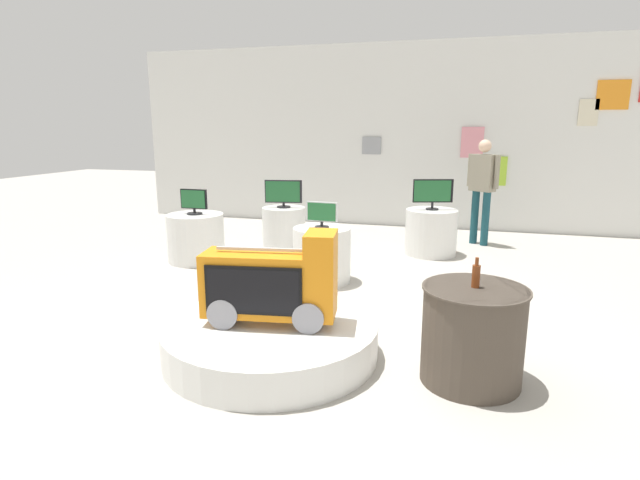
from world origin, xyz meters
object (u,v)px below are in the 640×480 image
display_pedestal_far_right (322,255)px  tv_on_far_right (322,214)px  display_pedestal_center_rear (284,229)px  display_pedestal_left_rear (196,238)px  tv_on_center_rear (283,193)px  tv_on_left_rear (194,201)px  side_table_round (472,334)px  bottle_on_side_table (476,275)px  display_pedestal_right_rear (431,232)px  tv_on_right_rear (433,192)px  shopper_browsing_near_truck (482,184)px  novelty_firetruck_tv (272,286)px  main_display_pedestal (271,339)px

display_pedestal_far_right → tv_on_far_right: tv_on_far_right is taller
display_pedestal_center_rear → tv_on_far_right: tv_on_far_right is taller
display_pedestal_left_rear → tv_on_far_right: tv_on_far_right is taller
tv_on_center_rear → display_pedestal_far_right: (0.98, -1.36, -0.56)m
tv_on_left_rear → display_pedestal_far_right: size_ratio=0.56×
side_table_round → bottle_on_side_table: bottle_on_side_table is taller
display_pedestal_right_rear → display_pedestal_far_right: 2.13m
tv_on_right_rear → shopper_browsing_near_truck: shopper_browsing_near_truck is taller
tv_on_right_rear → display_pedestal_far_right: bearing=-124.5°
novelty_firetruck_tv → bottle_on_side_table: 1.59m
tv_on_left_rear → novelty_firetruck_tv: bearing=-50.0°
tv_on_center_rear → display_pedestal_center_rear: bearing=80.2°
display_pedestal_center_rear → display_pedestal_right_rear: 2.22m
tv_on_far_right → shopper_browsing_near_truck: bearing=54.0°
tv_on_left_rear → shopper_browsing_near_truck: (3.90, 2.19, 0.13)m
tv_on_left_rear → side_table_round: 4.54m
novelty_firetruck_tv → display_pedestal_right_rear: bearing=74.9°
novelty_firetruck_tv → display_pedestal_left_rear: novelty_firetruck_tv is taller
novelty_firetruck_tv → display_pedestal_far_right: bearing=94.4°
novelty_firetruck_tv → tv_on_center_rear: tv_on_center_rear is taller
side_table_round → display_pedestal_right_rear: bearing=97.9°
tv_on_right_rear → bottle_on_side_table: bearing=-82.1°
bottle_on_side_table → shopper_browsing_near_truck: 4.74m
display_pedestal_left_rear → display_pedestal_right_rear: size_ratio=1.04×
novelty_firetruck_tv → tv_on_far_right: size_ratio=2.89×
side_table_round → novelty_firetruck_tv: bearing=180.0°
tv_on_left_rear → tv_on_center_rear: 1.35m
display_pedestal_far_right → side_table_round: 2.73m
tv_on_far_right → display_pedestal_left_rear: bearing=167.0°
main_display_pedestal → tv_on_far_right: 2.21m
tv_on_right_rear → tv_on_left_rear: bearing=-157.7°
display_pedestal_far_right → display_pedestal_right_rear: bearing=55.6°
novelty_firetruck_tv → tv_on_left_rear: novelty_firetruck_tv is taller
main_display_pedestal → display_pedestal_left_rear: bearing=129.7°
novelty_firetruck_tv → display_pedestal_left_rear: 3.34m
main_display_pedestal → tv_on_far_right: bearing=93.8°
main_display_pedestal → tv_on_center_rear: (-1.12, 3.46, 0.75)m
display_pedestal_right_rear → tv_on_right_rear: 0.60m
novelty_firetruck_tv → display_pedestal_right_rear: novelty_firetruck_tv is taller
tv_on_right_rear → tv_on_far_right: tv_on_right_rear is taller
display_pedestal_center_rear → bottle_on_side_table: 4.42m
tv_on_far_right → bottle_on_side_table: bearing=-50.3°
display_pedestal_left_rear → side_table_round: (3.72, -2.56, 0.04)m
display_pedestal_left_rear → tv_on_center_rear: size_ratio=1.41×
display_pedestal_center_rear → display_pedestal_right_rear: (2.18, 0.40, 0.00)m
tv_on_far_right → tv_on_right_rear: bearing=55.6°
display_pedestal_left_rear → tv_on_center_rear: bearing=42.2°
display_pedestal_center_rear → novelty_firetruck_tv: bearing=-71.8°
tv_on_far_right → side_table_round: (1.74, -2.10, -0.47)m
side_table_round → bottle_on_side_table: size_ratio=3.44×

